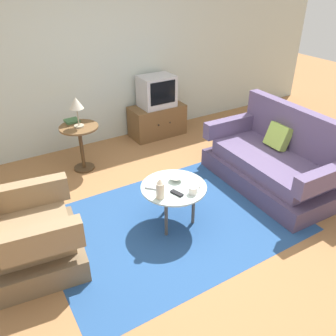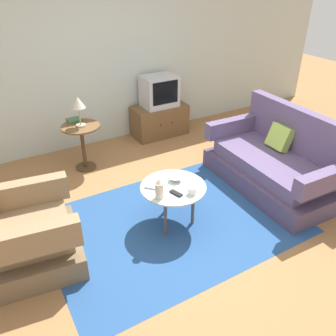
{
  "view_description": "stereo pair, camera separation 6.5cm",
  "coord_description": "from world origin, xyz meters",
  "px_view_note": "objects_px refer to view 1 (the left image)",
  "views": [
    {
      "loc": [
        -1.66,
        -2.58,
        2.47
      ],
      "look_at": [
        0.05,
        0.24,
        0.55
      ],
      "focal_mm": 37.25,
      "sensor_mm": 36.0,
      "label": 1
    },
    {
      "loc": [
        -1.6,
        -2.61,
        2.47
      ],
      "look_at": [
        0.05,
        0.24,
        0.55
      ],
      "focal_mm": 37.25,
      "sensor_mm": 36.0,
      "label": 2
    }
  ],
  "objects_px": {
    "television": "(157,91)",
    "bowl": "(176,179)",
    "couch": "(274,162)",
    "side_table": "(80,139)",
    "mug": "(193,190)",
    "tv_remote_silver": "(153,188)",
    "table_lamp": "(76,105)",
    "tv_remote_dark": "(177,193)",
    "tv_stand": "(157,120)",
    "coffee_table": "(174,190)",
    "vase": "(160,189)",
    "book": "(72,121)",
    "armchair": "(27,237)"
  },
  "relations": [
    {
      "from": "armchair",
      "to": "book",
      "type": "xyz_separation_m",
      "value": [
        1.0,
        1.67,
        0.34
      ]
    },
    {
      "from": "armchair",
      "to": "mug",
      "type": "xyz_separation_m",
      "value": [
        1.57,
        -0.39,
        0.2
      ]
    },
    {
      "from": "vase",
      "to": "bowl",
      "type": "bearing_deg",
      "value": 31.34
    },
    {
      "from": "coffee_table",
      "to": "television",
      "type": "xyz_separation_m",
      "value": [
        1.0,
        2.12,
        0.32
      ]
    },
    {
      "from": "vase",
      "to": "television",
      "type": "bearing_deg",
      "value": 61.08
    },
    {
      "from": "couch",
      "to": "tv_remote_dark",
      "type": "height_order",
      "value": "couch"
    },
    {
      "from": "tv_stand",
      "to": "tv_remote_silver",
      "type": "height_order",
      "value": "tv_stand"
    },
    {
      "from": "bowl",
      "to": "book",
      "type": "height_order",
      "value": "book"
    },
    {
      "from": "side_table",
      "to": "table_lamp",
      "type": "xyz_separation_m",
      "value": [
        0.0,
        -0.01,
        0.48
      ]
    },
    {
      "from": "bowl",
      "to": "book",
      "type": "bearing_deg",
      "value": 106.96
    },
    {
      "from": "armchair",
      "to": "table_lamp",
      "type": "xyz_separation_m",
      "value": [
        1.03,
        1.47,
        0.62
      ]
    },
    {
      "from": "side_table",
      "to": "table_lamp",
      "type": "relative_size",
      "value": 1.6
    },
    {
      "from": "side_table",
      "to": "tv_remote_silver",
      "type": "distance_m",
      "value": 1.6
    },
    {
      "from": "coffee_table",
      "to": "vase",
      "type": "xyz_separation_m",
      "value": [
        -0.23,
        -0.1,
        0.16
      ]
    },
    {
      "from": "couch",
      "to": "television",
      "type": "height_order",
      "value": "television"
    },
    {
      "from": "armchair",
      "to": "tv_remote_silver",
      "type": "xyz_separation_m",
      "value": [
        1.26,
        -0.1,
        0.17
      ]
    },
    {
      "from": "television",
      "to": "mug",
      "type": "height_order",
      "value": "television"
    },
    {
      "from": "couch",
      "to": "side_table",
      "type": "bearing_deg",
      "value": 52.1
    },
    {
      "from": "bowl",
      "to": "couch",
      "type": "bearing_deg",
      "value": -2.02
    },
    {
      "from": "tv_stand",
      "to": "table_lamp",
      "type": "xyz_separation_m",
      "value": [
        -1.44,
        -0.47,
        0.69
      ]
    },
    {
      "from": "television",
      "to": "mug",
      "type": "bearing_deg",
      "value": -111.27
    },
    {
      "from": "couch",
      "to": "coffee_table",
      "type": "xyz_separation_m",
      "value": [
        -1.52,
        -0.03,
        0.12
      ]
    },
    {
      "from": "coffee_table",
      "to": "mug",
      "type": "relative_size",
      "value": 5.29
    },
    {
      "from": "television",
      "to": "tv_remote_silver",
      "type": "bearing_deg",
      "value": -120.73
    },
    {
      "from": "bowl",
      "to": "book",
      "type": "xyz_separation_m",
      "value": [
        -0.54,
        1.77,
        0.15
      ]
    },
    {
      "from": "coffee_table",
      "to": "tv_remote_dark",
      "type": "relative_size",
      "value": 4.63
    },
    {
      "from": "table_lamp",
      "to": "coffee_table",
      "type": "bearing_deg",
      "value": -75.1
    },
    {
      "from": "television",
      "to": "table_lamp",
      "type": "bearing_deg",
      "value": -161.82
    },
    {
      "from": "vase",
      "to": "book",
      "type": "xyz_separation_m",
      "value": [
        -0.24,
        1.96,
        0.07
      ]
    },
    {
      "from": "mug",
      "to": "book",
      "type": "distance_m",
      "value": 2.14
    },
    {
      "from": "table_lamp",
      "to": "mug",
      "type": "bearing_deg",
      "value": -73.98
    },
    {
      "from": "television",
      "to": "tv_remote_dark",
      "type": "relative_size",
      "value": 3.63
    },
    {
      "from": "bowl",
      "to": "tv_remote_silver",
      "type": "height_order",
      "value": "bowl"
    },
    {
      "from": "book",
      "to": "tv_stand",
      "type": "bearing_deg",
      "value": 6.62
    },
    {
      "from": "tv_stand",
      "to": "bowl",
      "type": "distance_m",
      "value": 2.25
    },
    {
      "from": "book",
      "to": "side_table",
      "type": "bearing_deg",
      "value": -86.29
    },
    {
      "from": "television",
      "to": "table_lamp",
      "type": "distance_m",
      "value": 1.53
    },
    {
      "from": "table_lamp",
      "to": "couch",
      "type": "bearing_deg",
      "value": -39.52
    },
    {
      "from": "tv_stand",
      "to": "television",
      "type": "height_order",
      "value": "television"
    },
    {
      "from": "television",
      "to": "tv_stand",
      "type": "bearing_deg",
      "value": 90.0
    },
    {
      "from": "couch",
      "to": "bowl",
      "type": "xyz_separation_m",
      "value": [
        -1.45,
        0.05,
        0.2
      ]
    },
    {
      "from": "tv_stand",
      "to": "tv_remote_dark",
      "type": "height_order",
      "value": "tv_stand"
    },
    {
      "from": "coffee_table",
      "to": "side_table",
      "type": "xyz_separation_m",
      "value": [
        -0.44,
        1.66,
        0.03
      ]
    },
    {
      "from": "television",
      "to": "bowl",
      "type": "distance_m",
      "value": 2.25
    },
    {
      "from": "side_table",
      "to": "bowl",
      "type": "bearing_deg",
      "value": -71.91
    },
    {
      "from": "vase",
      "to": "bowl",
      "type": "height_order",
      "value": "vase"
    },
    {
      "from": "couch",
      "to": "tv_stand",
      "type": "distance_m",
      "value": 2.15
    },
    {
      "from": "tv_stand",
      "to": "table_lamp",
      "type": "distance_m",
      "value": 1.67
    },
    {
      "from": "table_lamp",
      "to": "vase",
      "type": "bearing_deg",
      "value": -83.1
    },
    {
      "from": "table_lamp",
      "to": "tv_remote_silver",
      "type": "bearing_deg",
      "value": -81.77
    }
  ]
}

